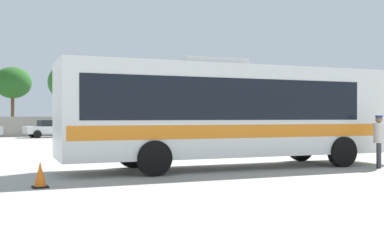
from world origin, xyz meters
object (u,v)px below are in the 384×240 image
at_px(traffic_cone_on_apron, 40,175).
at_px(roadside_tree_midright, 72,83).
at_px(coach_bus_white_orange, 229,110).
at_px(roadside_tree_midleft, 13,83).
at_px(parked_car_second_white, 51,128).
at_px(utility_pole_near, 174,95).
at_px(attendant_by_bus_door, 379,138).

bearing_deg(traffic_cone_on_apron, roadside_tree_midright, 75.16).
height_order(coach_bus_white_orange, traffic_cone_on_apron, coach_bus_white_orange).
distance_m(coach_bus_white_orange, roadside_tree_midright, 36.16).
distance_m(coach_bus_white_orange, traffic_cone_on_apron, 6.92).
bearing_deg(coach_bus_white_orange, roadside_tree_midleft, 94.48).
xyz_separation_m(parked_car_second_white, roadside_tree_midright, (3.91, 8.83, 4.54)).
distance_m(utility_pole_near, roadside_tree_midright, 11.01).
xyz_separation_m(roadside_tree_midleft, roadside_tree_midright, (6.10, 1.84, 0.37)).
bearing_deg(attendant_by_bus_door, traffic_cone_on_apron, 175.87).
bearing_deg(utility_pole_near, roadside_tree_midleft, 179.10).
relative_size(attendant_by_bus_door, parked_car_second_white, 0.41).
relative_size(coach_bus_white_orange, parked_car_second_white, 2.77).
relative_size(parked_car_second_white, roadside_tree_midright, 0.58).
relative_size(utility_pole_near, roadside_tree_midright, 1.09).
xyz_separation_m(roadside_tree_midright, traffic_cone_on_apron, (-9.94, -37.52, -5.00)).
bearing_deg(utility_pole_near, traffic_cone_on_apron, -120.30).
distance_m(attendant_by_bus_door, parked_car_second_white, 29.87).
relative_size(coach_bus_white_orange, attendant_by_bus_door, 6.69).
xyz_separation_m(coach_bus_white_orange, traffic_cone_on_apron, (-6.51, -1.67, -1.63)).
bearing_deg(roadside_tree_midleft, utility_pole_near, -0.90).
distance_m(coach_bus_white_orange, roadside_tree_midleft, 34.24).
distance_m(parked_car_second_white, utility_pole_near, 16.49).
bearing_deg(roadside_tree_midleft, parked_car_second_white, -72.64).
height_order(utility_pole_near, traffic_cone_on_apron, utility_pole_near).
relative_size(coach_bus_white_orange, roadside_tree_midright, 1.59).
bearing_deg(attendant_by_bus_door, parked_car_second_white, 99.36).
xyz_separation_m(utility_pole_near, roadside_tree_midleft, (-16.85, 0.26, 0.73)).
height_order(attendant_by_bus_door, parked_car_second_white, attendant_by_bus_door).
bearing_deg(coach_bus_white_orange, utility_pole_near, 67.20).
height_order(coach_bus_white_orange, attendant_by_bus_door, coach_bus_white_orange).
bearing_deg(roadside_tree_midleft, attendant_by_bus_door, -79.07).
relative_size(parked_car_second_white, roadside_tree_midleft, 0.66).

